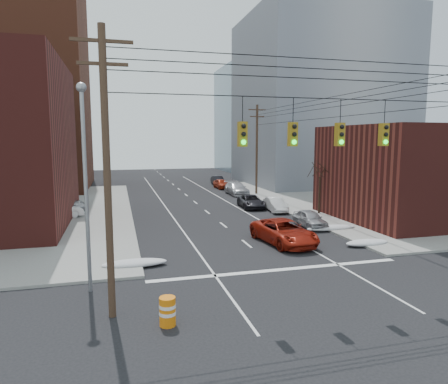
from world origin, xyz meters
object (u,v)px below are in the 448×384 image
parked_car_a (310,219)px  lot_car_b (57,205)px  parked_car_d (237,189)px  red_pickup (284,232)px  parked_car_b (276,205)px  parked_car_e (221,184)px  parked_car_f (218,181)px  lot_car_a (59,211)px  lot_car_c (14,214)px  parked_car_c (251,201)px  construction_barrel (168,311)px

parked_car_a → lot_car_b: (-20.01, 10.75, 0.26)m
parked_car_a → parked_car_d: bearing=91.9°
red_pickup → parked_car_a: 5.70m
parked_car_b → parked_car_e: bearing=96.3°
parked_car_e → parked_car_f: bearing=79.8°
parked_car_e → lot_car_a: lot_car_a is taller
parked_car_a → lot_car_c: size_ratio=0.79×
parked_car_b → parked_car_e: parked_car_e is taller
parked_car_c → lot_car_b: lot_car_b is taller
parked_car_a → parked_car_c: 9.73m
lot_car_a → lot_car_b: size_ratio=0.70×
parked_car_a → parked_car_c: size_ratio=0.85×
red_pickup → parked_car_d: (3.73, 23.18, -0.03)m
parked_car_c → parked_car_d: 9.61m
parked_car_b → parked_car_c: (-1.60, 2.50, -0.01)m
parked_car_d → construction_barrel: size_ratio=4.78×
parked_car_b → construction_barrel: parked_car_b is taller
parked_car_f → parked_car_a: bearing=-89.1°
parked_car_c → parked_car_f: (1.60, 20.20, 0.03)m
parked_car_b → parked_car_f: size_ratio=0.98×
lot_car_b → parked_car_f: bearing=-21.9°
construction_barrel → parked_car_a: bearing=47.0°
lot_car_a → red_pickup: bearing=-147.2°
parked_car_c → construction_barrel: (-11.30, -23.45, -0.08)m
parked_car_f → construction_barrel: 45.52m
parked_car_d → lot_car_b: 21.44m
red_pickup → parked_car_a: size_ratio=1.44×
parked_car_d → lot_car_b: (-19.74, -8.37, 0.17)m
parked_car_e → construction_barrel: (-12.35, -39.42, -0.11)m
parked_car_a → lot_car_a: lot_car_a is taller
parked_car_f → lot_car_b: 27.63m
parked_car_c → parked_car_a: bearing=-75.5°
construction_barrel → parked_car_b: bearing=58.4°
parked_car_a → parked_car_e: (-0.55, 25.57, 0.00)m
parked_car_d → red_pickup: bearing=-99.5°
parked_car_a → construction_barrel: 18.93m
red_pickup → parked_car_c: 13.88m
parked_car_b → lot_car_c: bearing=-175.8°
parked_car_a → parked_car_c: (-1.60, 9.60, -0.03)m
parked_car_c → lot_car_c: lot_car_c is taller
parked_car_b → lot_car_c: 22.75m
red_pickup → construction_barrel: (-8.91, -9.78, -0.23)m
parked_car_d → lot_car_b: lot_car_b is taller
parked_car_f → parked_car_c: bearing=-93.6°
parked_car_a → parked_car_e: size_ratio=1.00×
lot_car_c → construction_barrel: bearing=-130.4°
parked_car_b → lot_car_b: size_ratio=0.71×
parked_car_a → parked_car_c: parked_car_a is taller
parked_car_e → parked_car_f: (0.55, 4.24, 0.00)m
parked_car_a → parked_car_e: parked_car_e is taller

